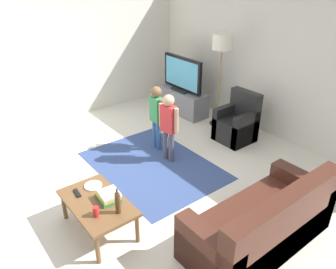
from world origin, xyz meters
The scene contains 17 objects.
ground centered at (0.00, 0.00, 0.00)m, with size 7.80×7.80×0.00m, color beige.
wall_back centered at (0.00, 3.00, 1.35)m, with size 6.00×0.12×2.70m, color silver.
wall_left centered at (-3.00, 0.00, 1.35)m, with size 0.12×6.00×2.70m, color silver.
area_rug centered at (-0.29, 0.52, 0.00)m, with size 2.20×1.60×0.01m, color #33477A.
tv_stand centered at (-1.67, 2.30, 0.24)m, with size 1.20×0.44×0.50m.
tv centered at (-1.67, 2.28, 0.85)m, with size 1.10×0.28×0.71m.
couch centered at (1.86, 0.51, 0.29)m, with size 0.80×1.80×0.86m.
armchair centered at (-0.08, 2.26, 0.30)m, with size 0.60×0.60×0.90m.
floor_lamp centered at (-0.78, 2.45, 1.54)m, with size 0.36×0.36×1.78m.
child_near_tv centered at (-0.72, 0.91, 0.68)m, with size 0.38×0.18×1.13m.
child_center centered at (-0.29, 0.83, 0.68)m, with size 0.37×0.18×1.13m.
coffee_table centered at (0.48, -0.82, 0.37)m, with size 1.00×0.60×0.42m.
book_stack centered at (0.54, -0.70, 0.47)m, with size 0.30×0.25×0.11m.
bottle centered at (0.80, -0.72, 0.56)m, with size 0.06×0.06×0.32m.
tv_remote centered at (0.20, -0.94, 0.43)m, with size 0.17×0.05×0.02m, color black.
soda_can centered at (0.70, -0.94, 0.48)m, with size 0.07×0.07×0.12m, color red.
plate centered at (0.18, -0.72, 0.43)m, with size 0.22×0.22×0.02m.
Camera 1 is at (3.39, -2.04, 2.86)m, focal length 35.24 mm.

